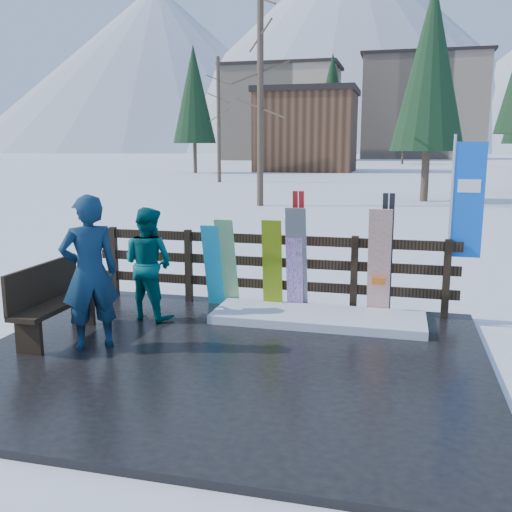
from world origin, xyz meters
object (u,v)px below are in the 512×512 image
(person_front, at_px, (90,273))
(snowboard_1, at_px, (227,263))
(person_back, at_px, (148,263))
(bench, at_px, (51,299))
(snowboard_5, at_px, (379,264))
(snowboard_3, at_px, (294,266))
(rental_flag, at_px, (464,207))
(snowboard_4, at_px, (297,260))
(snowboard_0, at_px, (213,266))
(snowboard_2, at_px, (272,266))

(person_front, bearing_deg, snowboard_1, -157.42)
(person_front, bearing_deg, person_back, -136.86)
(bench, height_order, snowboard_5, snowboard_5)
(snowboard_3, relative_size, rental_flag, 0.55)
(bench, relative_size, snowboard_4, 0.93)
(snowboard_0, height_order, snowboard_4, snowboard_4)
(snowboard_1, height_order, snowboard_3, snowboard_3)
(snowboard_3, xyz_separation_m, snowboard_4, (0.04, 0.00, 0.08))
(snowboard_3, distance_m, person_front, 3.00)
(rental_flag, bearing_deg, snowboard_3, -173.39)
(snowboard_3, height_order, snowboard_4, snowboard_4)
(snowboard_4, bearing_deg, person_back, -158.41)
(snowboard_0, relative_size, person_back, 0.83)
(snowboard_1, height_order, snowboard_4, snowboard_4)
(snowboard_1, distance_m, snowboard_2, 0.70)
(snowboard_0, bearing_deg, snowboard_1, 0.00)
(snowboard_1, distance_m, rental_flag, 3.50)
(snowboard_2, bearing_deg, person_back, -154.09)
(snowboard_5, bearing_deg, bench, -154.66)
(bench, bearing_deg, snowboard_2, 37.66)
(bench, height_order, person_back, person_back)
(snowboard_5, bearing_deg, snowboard_3, -180.00)
(snowboard_2, height_order, snowboard_5, snowboard_5)
(snowboard_0, distance_m, snowboard_2, 0.93)
(snowboard_3, bearing_deg, rental_flag, 6.61)
(bench, relative_size, person_front, 0.80)
(snowboard_5, distance_m, person_front, 3.95)
(snowboard_1, bearing_deg, snowboard_3, -0.00)
(snowboard_1, xyz_separation_m, snowboard_5, (2.26, 0.00, 0.10))
(snowboard_0, bearing_deg, snowboard_3, -0.00)
(snowboard_3, relative_size, snowboard_4, 0.89)
(rental_flag, bearing_deg, person_back, -166.11)
(snowboard_2, bearing_deg, rental_flag, 5.79)
(snowboard_0, bearing_deg, snowboard_2, 0.00)
(bench, bearing_deg, snowboard_0, 50.99)
(snowboard_3, distance_m, rental_flag, 2.51)
(snowboard_2, xyz_separation_m, person_back, (-1.63, -0.79, 0.11))
(bench, height_order, snowboard_4, snowboard_4)
(snowboard_0, height_order, person_front, person_front)
(person_front, bearing_deg, snowboard_4, -175.87)
(snowboard_0, height_order, rental_flag, rental_flag)
(snowboard_2, bearing_deg, snowboard_1, 180.00)
(person_front, xyz_separation_m, person_back, (0.15, 1.31, -0.14))
(snowboard_0, bearing_deg, snowboard_4, 0.00)
(person_front, relative_size, person_back, 1.17)
(snowboard_0, distance_m, person_front, 2.29)
(snowboard_0, height_order, snowboard_5, snowboard_5)
(snowboard_2, relative_size, snowboard_4, 0.86)
(bench, bearing_deg, snowboard_3, 34.20)
(person_front, bearing_deg, snowboard_2, -170.48)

